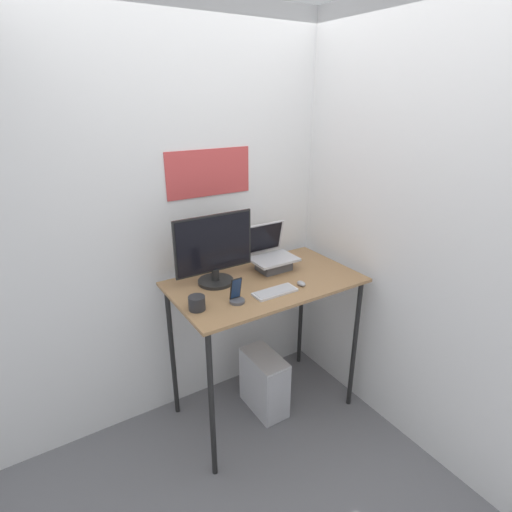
% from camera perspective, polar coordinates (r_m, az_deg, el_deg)
% --- Properties ---
extents(ground_plane, '(12.00, 12.00, 0.00)m').
position_cam_1_polar(ground_plane, '(2.86, 5.26, -24.55)').
color(ground_plane, slate).
extents(wall_back, '(6.00, 0.06, 2.60)m').
position_cam_1_polar(wall_back, '(2.72, -3.56, 5.48)').
color(wall_back, silver).
rests_on(wall_back, ground_plane).
extents(wall_side_right, '(0.05, 6.00, 2.60)m').
position_cam_1_polar(wall_side_right, '(2.57, 18.29, 3.38)').
color(wall_side_right, silver).
rests_on(wall_side_right, ground_plane).
extents(desk, '(1.17, 0.68, 1.00)m').
position_cam_1_polar(desk, '(2.54, 1.31, -5.79)').
color(desk, '#936D47').
rests_on(desk, ground_plane).
extents(laptop, '(0.29, 0.26, 0.29)m').
position_cam_1_polar(laptop, '(2.63, 2.26, -0.29)').
color(laptop, '#4C4C51').
rests_on(laptop, desk).
extents(monitor, '(0.50, 0.22, 0.43)m').
position_cam_1_polar(monitor, '(2.39, -5.96, 0.52)').
color(monitor, black).
rests_on(monitor, desk).
extents(keyboard, '(0.27, 0.10, 0.02)m').
position_cam_1_polar(keyboard, '(2.34, 2.73, -5.13)').
color(keyboard, silver).
rests_on(keyboard, desk).
extents(mouse, '(0.04, 0.06, 0.03)m').
position_cam_1_polar(mouse, '(2.43, 6.49, -3.92)').
color(mouse, '#99999E').
rests_on(mouse, desk).
extents(cell_phone, '(0.09, 0.09, 0.15)m').
position_cam_1_polar(cell_phone, '(2.23, -2.79, -5.73)').
color(cell_phone, '#4C4C51').
rests_on(cell_phone, desk).
extents(computer_tower, '(0.19, 0.37, 0.43)m').
position_cam_1_polar(computer_tower, '(2.91, 1.20, -17.62)').
color(computer_tower, silver).
rests_on(computer_tower, ground_plane).
extents(mug, '(0.09, 0.09, 0.08)m').
position_cam_1_polar(mug, '(2.17, -8.45, -6.67)').
color(mug, '#262628').
rests_on(mug, desk).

